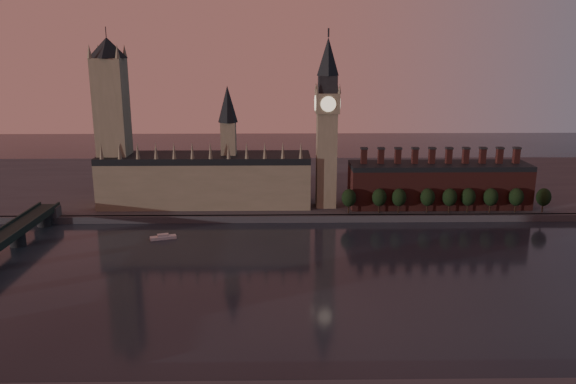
% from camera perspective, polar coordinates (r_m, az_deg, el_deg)
% --- Properties ---
extents(ground, '(900.00, 900.00, 0.00)m').
position_cam_1_polar(ground, '(248.53, 3.57, -9.24)').
color(ground, black).
rests_on(ground, ground).
extents(north_bank, '(900.00, 182.00, 4.00)m').
position_cam_1_polar(north_bank, '(417.07, 1.71, 0.83)').
color(north_bank, '#46454A').
rests_on(north_bank, ground).
extents(palace_of_westminster, '(130.00, 30.30, 74.00)m').
position_cam_1_polar(palace_of_westminster, '(353.65, -8.29, 1.49)').
color(palace_of_westminster, gray).
rests_on(palace_of_westminster, north_bank).
extents(victoria_tower, '(24.00, 24.00, 108.00)m').
position_cam_1_polar(victoria_tower, '(358.99, -17.41, 7.25)').
color(victoria_tower, gray).
rests_on(victoria_tower, north_bank).
extents(big_ben, '(15.00, 15.00, 107.00)m').
position_cam_1_polar(big_ben, '(340.99, 3.98, 7.14)').
color(big_ben, gray).
rests_on(big_ben, north_bank).
extents(chimney_block, '(110.00, 25.00, 37.00)m').
position_cam_1_polar(chimney_block, '(360.61, 15.03, 0.77)').
color(chimney_block, '#52231F').
rests_on(chimney_block, north_bank).
extents(embankment_tree_0, '(8.60, 8.60, 14.88)m').
position_cam_1_polar(embankment_tree_0, '(334.92, 6.20, -0.60)').
color(embankment_tree_0, black).
rests_on(embankment_tree_0, north_bank).
extents(embankment_tree_1, '(8.60, 8.60, 14.88)m').
position_cam_1_polar(embankment_tree_1, '(338.55, 9.26, -0.55)').
color(embankment_tree_1, black).
rests_on(embankment_tree_1, north_bank).
extents(embankment_tree_2, '(8.60, 8.60, 14.88)m').
position_cam_1_polar(embankment_tree_2, '(340.52, 11.21, -0.55)').
color(embankment_tree_2, black).
rests_on(embankment_tree_2, north_bank).
extents(embankment_tree_3, '(8.60, 8.60, 14.88)m').
position_cam_1_polar(embankment_tree_3, '(344.78, 14.00, -0.52)').
color(embankment_tree_3, black).
rests_on(embankment_tree_3, north_bank).
extents(embankment_tree_4, '(8.60, 8.60, 14.88)m').
position_cam_1_polar(embankment_tree_4, '(347.96, 16.10, -0.52)').
color(embankment_tree_4, black).
rests_on(embankment_tree_4, north_bank).
extents(embankment_tree_5, '(8.60, 8.60, 14.88)m').
position_cam_1_polar(embankment_tree_5, '(351.93, 17.84, -0.49)').
color(embankment_tree_5, black).
rests_on(embankment_tree_5, north_bank).
extents(embankment_tree_6, '(8.60, 8.60, 14.88)m').
position_cam_1_polar(embankment_tree_6, '(356.05, 19.90, -0.49)').
color(embankment_tree_6, black).
rests_on(embankment_tree_6, north_bank).
extents(embankment_tree_7, '(8.60, 8.60, 14.88)m').
position_cam_1_polar(embankment_tree_7, '(361.86, 22.17, -0.47)').
color(embankment_tree_7, black).
rests_on(embankment_tree_7, north_bank).
extents(embankment_tree_8, '(8.60, 8.60, 14.88)m').
position_cam_1_polar(embankment_tree_8, '(368.04, 24.53, -0.47)').
color(embankment_tree_8, black).
rests_on(embankment_tree_8, north_bank).
extents(river_boat, '(14.32, 7.96, 2.75)m').
position_cam_1_polar(river_boat, '(310.14, -12.57, -4.49)').
color(river_boat, silver).
rests_on(river_boat, ground).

